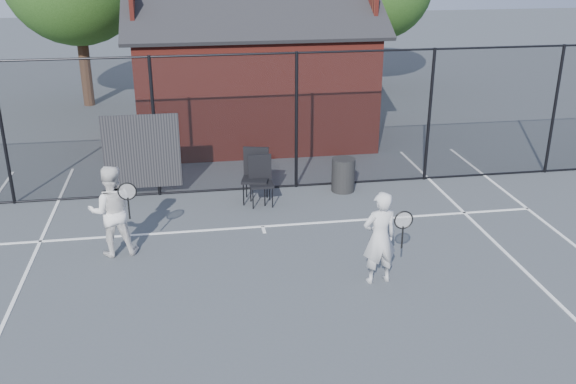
{
  "coord_description": "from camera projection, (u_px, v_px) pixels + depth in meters",
  "views": [
    {
      "loc": [
        -1.31,
        -8.17,
        5.19
      ],
      "look_at": [
        0.33,
        1.98,
        1.1
      ],
      "focal_mm": 40.0,
      "sensor_mm": 36.0,
      "label": 1
    }
  ],
  "objects": [
    {
      "name": "player_front",
      "position": [
        380.0,
        238.0,
        10.12
      ],
      "size": [
        0.72,
        0.55,
        1.56
      ],
      "color": "silver",
      "rests_on": "ground"
    },
    {
      "name": "chair_left",
      "position": [
        255.0,
        177.0,
        13.33
      ],
      "size": [
        0.64,
        0.66,
        1.11
      ],
      "primitive_type": "cube",
      "rotation": [
        0.0,
        0.0,
        -0.23
      ],
      "color": "black",
      "rests_on": "ground"
    },
    {
      "name": "clubhouse",
      "position": [
        253.0,
        80.0,
        17.34
      ],
      "size": [
        6.5,
        4.36,
        4.19
      ],
      "color": "maroon",
      "rests_on": "ground"
    },
    {
      "name": "ground",
      "position": [
        287.0,
        310.0,
        9.61
      ],
      "size": [
        80.0,
        80.0,
        0.0
      ],
      "primitive_type": "plane",
      "color": "#484E53",
      "rests_on": "ground"
    },
    {
      "name": "player_back",
      "position": [
        112.0,
        211.0,
        11.02
      ],
      "size": [
        0.91,
        0.68,
        1.63
      ],
      "color": "white",
      "rests_on": "ground"
    },
    {
      "name": "court_lines",
      "position": [
        303.0,
        363.0,
        8.39
      ],
      "size": [
        11.02,
        18.0,
        0.01
      ],
      "color": "white",
      "rests_on": "ground"
    },
    {
      "name": "waste_bin",
      "position": [
        343.0,
        175.0,
        13.98
      ],
      "size": [
        0.53,
        0.53,
        0.74
      ],
      "primitive_type": "cylinder",
      "rotation": [
        0.0,
        0.0,
        -0.04
      ],
      "color": "black",
      "rests_on": "ground"
    },
    {
      "name": "fence",
      "position": [
        236.0,
        127.0,
        13.61
      ],
      "size": [
        22.04,
        3.0,
        3.0
      ],
      "color": "black",
      "rests_on": "ground"
    },
    {
      "name": "chair_right",
      "position": [
        261.0,
        182.0,
        13.2
      ],
      "size": [
        0.49,
        0.51,
        1.01
      ],
      "primitive_type": "cube",
      "rotation": [
        0.0,
        0.0,
        0.01
      ],
      "color": "black",
      "rests_on": "ground"
    }
  ]
}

